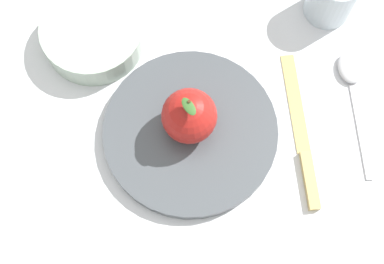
% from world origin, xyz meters
% --- Properties ---
extents(ground_plane, '(2.40, 2.40, 0.00)m').
position_xyz_m(ground_plane, '(0.00, 0.00, 0.00)').
color(ground_plane, silver).
extents(dinner_plate, '(0.22, 0.22, 0.02)m').
position_xyz_m(dinner_plate, '(0.00, -0.01, 0.01)').
color(dinner_plate, '#4C5156').
rests_on(dinner_plate, ground_plane).
extents(apple, '(0.07, 0.07, 0.08)m').
position_xyz_m(apple, '(-0.01, -0.02, 0.05)').
color(apple, '#B21E19').
rests_on(apple, dinner_plate).
extents(side_bowl, '(0.14, 0.14, 0.04)m').
position_xyz_m(side_bowl, '(-0.13, -0.15, 0.02)').
color(side_bowl, '#B2C6B2').
rests_on(side_bowl, ground_plane).
extents(knife, '(0.22, 0.05, 0.01)m').
position_xyz_m(knife, '(0.01, 0.13, 0.00)').
color(knife, '#D8B766').
rests_on(knife, ground_plane).
extents(spoon, '(0.18, 0.04, 0.01)m').
position_xyz_m(spoon, '(-0.08, 0.20, 0.01)').
color(spoon, silver).
rests_on(spoon, ground_plane).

